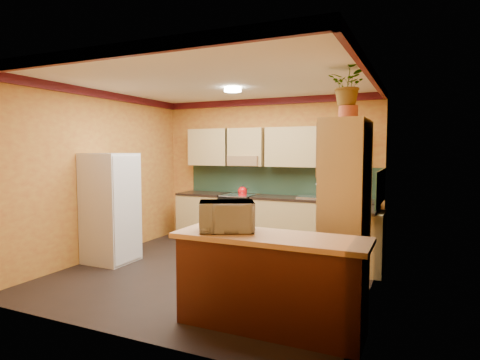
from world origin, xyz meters
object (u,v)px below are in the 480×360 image
Objects in this scene: base_cabinets_back at (270,222)px; pantry at (346,210)px; breakfast_bar at (270,284)px; microwave at (227,216)px; fridge at (110,208)px; stove at (239,219)px.

pantry is (1.68, -2.02, 0.61)m from base_cabinets_back.
base_cabinets_back and breakfast_bar have the same top height.
microwave is (-0.47, 0.00, 0.64)m from breakfast_bar.
pantry is at bearing 21.10° from microwave.
pantry is 3.83× the size of microwave.
fridge is at bearing 158.87° from breakfast_bar.
fridge is 3.32m from breakfast_bar.
stove is 2.39m from fridge.
fridge is at bearing 179.13° from pantry.
stove is 0.51× the size of breakfast_bar.
pantry is at bearing -0.87° from fridge.
stove reaches higher than breakfast_bar.
microwave is (2.61, -1.19, 0.23)m from fridge.
base_cabinets_back is 2.78m from fridge.
base_cabinets_back is 2.03× the size of breakfast_bar.
pantry reaches higher than breakfast_bar.
microwave reaches higher than breakfast_bar.
fridge is 3.61m from pantry.
microwave is (0.69, -3.15, 0.64)m from base_cabinets_back.
microwave is at bearing -24.51° from fridge.
stove is 3.12m from pantry.
base_cabinets_back is at bearing 129.72° from pantry.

